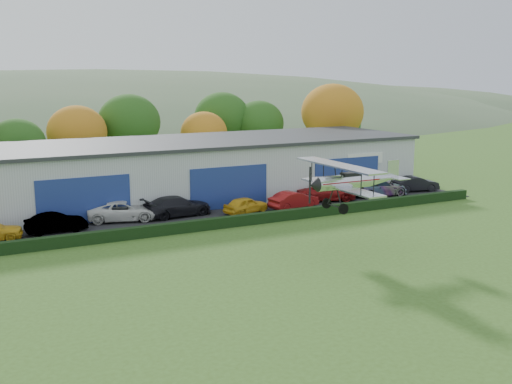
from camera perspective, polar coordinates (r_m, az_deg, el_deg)
name	(u,v)px	position (r m, az deg, el deg)	size (l,w,h in m)	color
ground	(320,305)	(30.44, 6.07, -10.56)	(300.00, 300.00, 0.00)	#38581C
apron	(212,213)	(49.65, -4.17, -1.98)	(48.00, 9.00, 0.05)	black
hedge	(237,221)	(45.28, -1.83, -2.74)	(46.00, 0.60, 0.80)	black
hangar	(203,168)	(56.25, -5.06, 2.28)	(40.60, 12.60, 5.30)	#B2B7BC
tree_belt	(122,127)	(66.61, -12.51, 5.97)	(75.70, 13.22, 10.12)	#3D2614
distant_hills	(5,172)	(165.86, -22.61, 1.78)	(430.00, 196.00, 56.00)	#4C6642
car_1	(56,223)	(45.55, -18.34, -2.76)	(1.49, 4.27, 1.41)	gray
car_2	(124,211)	(47.81, -12.37, -1.75)	(2.52, 5.46, 1.52)	silver
car_3	(177,206)	(48.55, -7.44, -1.33)	(2.27, 5.59, 1.62)	black
car_4	(246,205)	(49.20, -0.97, -1.23)	(1.59, 3.95, 1.35)	gold
car_5	(294,200)	(50.97, 3.58, -0.75)	(1.55, 4.46, 1.47)	maroon
car_6	(327,192)	(54.58, 6.68, 0.00)	(2.49, 5.40, 1.50)	maroon
car_7	(378,187)	(57.41, 11.48, 0.46)	(2.27, 5.58, 1.62)	gray
car_8	(416,184)	(60.51, 14.85, 0.76)	(1.54, 4.40, 1.45)	black
biplane	(352,180)	(38.38, 9.00, 1.16)	(6.86, 7.79, 2.94)	silver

